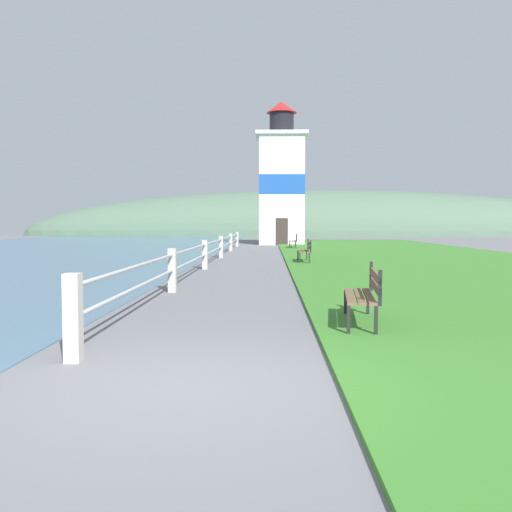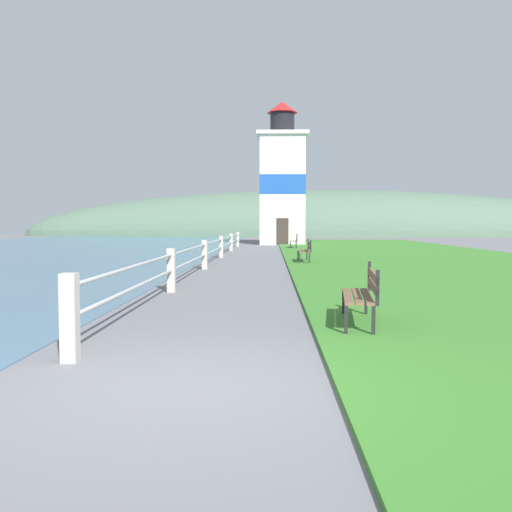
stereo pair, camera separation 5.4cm
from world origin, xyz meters
TOP-DOWN VIEW (x-y plane):
  - ground_plane at (0.00, 0.00)m, footprint 160.00×160.00m
  - grass_verge at (7.49, 19.98)m, footprint 12.00×59.95m
  - seawall_railing at (-1.39, 17.48)m, footprint 0.18×33.15m
  - park_bench_near at (2.28, 3.31)m, footprint 0.67×1.86m
  - park_bench_midway at (2.29, 17.53)m, footprint 0.50×1.96m
  - park_bench_far at (2.41, 30.91)m, footprint 0.52×1.87m
  - lighthouse at (1.76, 38.54)m, footprint 3.88×3.88m
  - distant_hillside at (8.00, 69.96)m, footprint 80.00×16.00m

SIDE VIEW (x-z plane):
  - ground_plane at x=0.00m, z-range 0.00..0.00m
  - distant_hillside at x=8.00m, z-range -6.00..6.00m
  - grass_verge at x=7.49m, z-range 0.00..0.06m
  - park_bench_near at x=2.28m, z-range 0.07..1.01m
  - park_bench_far at x=2.41m, z-range 0.07..1.01m
  - park_bench_midway at x=2.29m, z-range 0.07..1.01m
  - seawall_railing at x=-1.39m, z-range 0.10..1.11m
  - lighthouse at x=1.76m, z-range -0.70..10.15m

